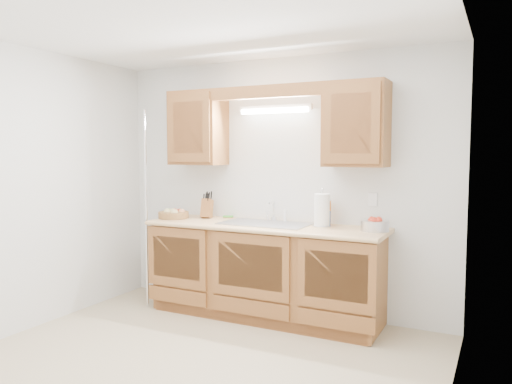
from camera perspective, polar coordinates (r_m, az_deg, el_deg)
The scene contains 17 objects.
room at distance 3.66m, azimuth -7.10°, elevation -0.64°, with size 3.52×3.50×2.50m.
base_cabinets at distance 4.82m, azimuth 1.02°, elevation -9.09°, with size 2.20×0.60×0.86m, color brown.
countertop at distance 4.73m, azimuth 0.95°, elevation -3.94°, with size 2.30×0.63×0.04m, color #DFB375.
upper_cabinet_left at distance 5.22m, azimuth -6.62°, elevation 7.24°, with size 0.55×0.33×0.75m, color brown.
upper_cabinet_right at distance 4.53m, azimuth 11.40°, elevation 7.59°, with size 0.55×0.33×0.75m, color brown.
valance at distance 4.71m, azimuth 1.00°, elevation 11.40°, with size 2.20×0.05×0.12m, color brown.
fluorescent_fixture at distance 4.90m, azimuth 2.16°, elevation 9.45°, with size 0.76×0.08×0.08m.
sink at distance 4.75m, azimuth 1.06°, elevation -4.53°, with size 0.84×0.46×0.36m.
wire_shelf_pole at distance 5.14m, azimuth -12.44°, elevation -2.01°, with size 0.03×0.03×2.00m, color silver.
outlet_plate at distance 4.67m, azimuth 13.20°, elevation -0.83°, with size 0.08×0.01×0.12m, color white.
fruit_basket at distance 5.22m, azimuth -9.40°, elevation -2.48°, with size 0.32×0.32×0.10m.
knife_block at distance 5.19m, azimuth -5.63°, elevation -1.83°, with size 0.13×0.18×0.29m.
orange_canister at distance 4.71m, azimuth 8.07°, elevation -2.29°, with size 0.09×0.09×0.24m.
soap_bottle at distance 4.66m, azimuth 7.84°, elevation -2.60°, with size 0.09×0.09×0.20m, color blue.
sponge at distance 5.19m, azimuth -3.21°, elevation -2.86°, with size 0.12×0.10×0.02m.
paper_towel at distance 4.58m, azimuth 7.54°, elevation -2.11°, with size 0.17×0.17×0.36m.
apple_bowl at distance 4.43m, azimuth 13.45°, elevation -3.66°, with size 0.32×0.32×0.13m.
Camera 1 is at (2.02, -3.03, 1.58)m, focal length 35.00 mm.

